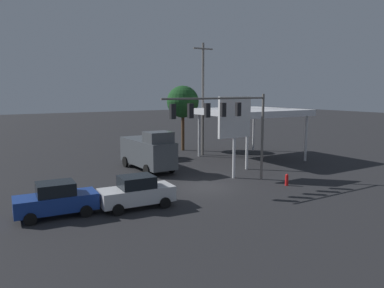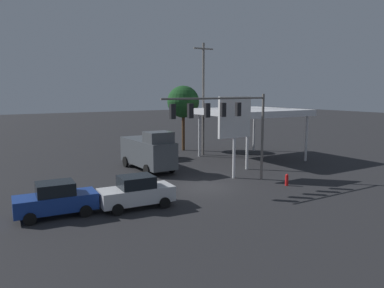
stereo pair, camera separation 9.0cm
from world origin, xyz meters
The scene contains 11 objects.
ground_plane centered at (0.00, 0.00, 0.00)m, with size 200.00×200.00×0.00m, color #262628.
traffic_signal_assembly centered at (-1.16, 0.35, 5.17)m, with size 8.91×0.43×6.71m.
utility_pole centered at (-7.34, -11.58, 6.26)m, with size 2.40×0.26×11.92m.
gas_station_canopy centered at (-10.29, -7.13, 4.76)m, with size 8.78×9.04×5.12m.
price_sign centered at (-3.40, -1.14, 4.67)m, with size 3.05×0.27×6.50m.
delivery_truck centered at (1.11, -7.46, 1.69)m, with size 2.65×6.84×3.58m.
sedan_waiting centered at (6.28, 1.84, 0.95)m, with size 4.52×2.31×1.93m.
hatchback_crossing centered at (-2.44, -12.00, 0.95)m, with size 2.14×3.90×1.97m.
sedan_far centered at (10.73, 0.93, 0.95)m, with size 4.53×2.33×1.93m.
street_tree centered at (-7.13, -15.45, 5.65)m, with size 3.70×3.70×7.54m.
fire_hydrant centered at (-5.21, 2.86, 0.44)m, with size 0.24×0.24×0.88m.
Camera 2 is at (14.87, 22.04, 6.94)m, focal length 35.00 mm.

